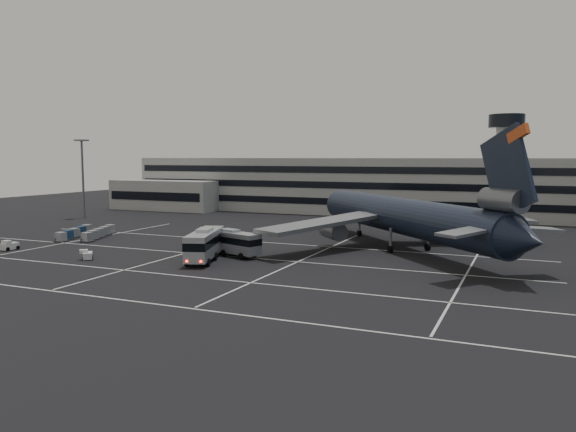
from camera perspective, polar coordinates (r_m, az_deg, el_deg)
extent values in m
plane|color=black|center=(78.69, -8.25, -4.48)|extent=(260.00, 260.00, 0.00)
cube|color=silver|center=(61.51, -19.18, -7.71)|extent=(90.00, 0.25, 0.01)
cube|color=silver|center=(70.55, -12.54, -5.77)|extent=(90.00, 0.25, 0.01)
cube|color=silver|center=(82.06, -6.78, -4.02)|extent=(90.00, 0.25, 0.01)
cube|color=silver|center=(94.25, -2.49, -2.68)|extent=(90.00, 0.25, 0.01)
cube|color=silver|center=(101.82, -20.95, -2.43)|extent=(0.25, 55.00, 0.01)
cube|color=silver|center=(86.85, -9.54, -3.51)|extent=(0.25, 55.00, 0.01)
cube|color=silver|center=(78.62, 1.57, -4.42)|extent=(0.25, 55.00, 0.01)
cube|color=silver|center=(73.46, 17.77, -5.45)|extent=(0.25, 55.00, 0.01)
cube|color=gray|center=(143.85, 6.97, 3.08)|extent=(120.00, 18.00, 14.00)
cube|color=black|center=(135.44, 5.86, 1.43)|extent=(118.00, 0.20, 1.60)
cube|color=black|center=(135.18, 5.88, 3.12)|extent=(118.00, 0.20, 1.60)
cube|color=black|center=(135.05, 5.90, 4.69)|extent=(118.00, 0.20, 1.60)
cube|color=gray|center=(155.46, -12.34, 2.09)|extent=(30.00, 10.00, 8.00)
cylinder|color=gray|center=(139.90, 21.15, 4.28)|extent=(4.40, 4.40, 22.00)
cylinder|color=black|center=(140.11, 21.33, 8.98)|extent=(8.00, 8.00, 3.00)
ellipsoid|color=#38332B|center=(257.59, 0.33, 0.49)|extent=(196.00, 140.00, 32.00)
ellipsoid|color=#38332B|center=(237.61, 20.71, -1.09)|extent=(252.00, 180.00, 44.00)
cylinder|color=slate|center=(139.14, -20.11, 3.48)|extent=(0.50, 0.50, 18.00)
cube|color=slate|center=(139.10, -20.25, 7.23)|extent=(2.40, 2.40, 0.35)
cylinder|color=black|center=(87.91, 11.61, -0.02)|extent=(36.16, 39.52, 5.60)
cone|color=black|center=(111.28, 4.88, 1.33)|extent=(7.17, 7.09, 5.60)
cone|color=black|center=(66.45, 23.07, -2.29)|extent=(7.09, 7.09, 5.04)
cube|color=black|center=(68.51, 21.39, 4.23)|extent=(6.69, 7.40, 10.97)
cube|color=#C4481A|center=(67.39, 22.35, 7.74)|extent=(2.56, 2.78, 2.24)
cylinder|color=#595B60|center=(69.05, 21.02, 1.51)|extent=(6.01, 6.27, 2.70)
cube|color=slate|center=(67.23, 17.86, -1.49)|extent=(7.02, 7.95, 0.87)
cube|color=slate|center=(72.48, 23.24, -1.16)|extent=(8.10, 6.51, 0.87)
cube|color=slate|center=(84.34, 3.53, -0.70)|extent=(14.65, 22.17, 1.75)
cylinder|color=#595B60|center=(88.44, 4.61, -1.51)|extent=(5.68, 5.90, 2.70)
cube|color=slate|center=(96.43, 17.46, -0.13)|extent=(22.56, 12.62, 1.75)
cylinder|color=#595B60|center=(97.38, 14.97, -1.00)|extent=(5.68, 5.90, 2.70)
cylinder|color=slate|center=(101.75, 7.27, -0.84)|extent=(0.44, 0.44, 3.00)
cylinder|color=black|center=(101.96, 7.26, -1.76)|extent=(1.11, 1.15, 1.10)
cylinder|color=slate|center=(84.99, 10.37, -2.23)|extent=(0.44, 0.44, 3.00)
cylinder|color=black|center=(85.24, 10.35, -3.33)|extent=(1.11, 1.15, 1.10)
cylinder|color=slate|center=(88.22, 14.02, -2.01)|extent=(0.44, 0.44, 3.00)
cylinder|color=black|center=(88.46, 14.00, -3.07)|extent=(1.11, 1.15, 1.10)
cone|color=black|center=(144.36, 26.65, 1.78)|extent=(6.87, 6.26, 5.60)
cube|color=#A1A3A9|center=(78.38, -8.43, -2.78)|extent=(6.75, 12.84, 3.43)
cube|color=black|center=(78.32, -8.44, -2.48)|extent=(6.83, 12.91, 1.09)
cube|color=#A1A3A9|center=(78.11, -8.46, -1.39)|extent=(2.84, 3.84, 0.40)
cylinder|color=black|center=(74.81, -10.25, -4.63)|extent=(0.70, 1.16, 1.10)
cylinder|color=black|center=(74.13, -8.11, -4.69)|extent=(0.70, 1.16, 1.10)
cylinder|color=black|center=(79.01, -9.43, -4.05)|extent=(0.70, 1.16, 1.10)
cylinder|color=black|center=(78.36, -7.39, -4.10)|extent=(0.70, 1.16, 1.10)
cylinder|color=black|center=(83.22, -8.69, -3.53)|extent=(0.70, 1.16, 1.10)
cylinder|color=black|center=(82.61, -6.75, -3.57)|extent=(0.70, 1.16, 1.10)
cube|color=#FF0C05|center=(72.78, -10.26, -4.54)|extent=(0.30, 0.18, 0.25)
cube|color=#FF0C05|center=(72.34, -8.85, -4.58)|extent=(0.30, 0.18, 0.25)
cube|color=#A1A3A9|center=(81.96, -5.91, -2.60)|extent=(11.01, 5.98, 2.95)
cube|color=black|center=(81.91, -5.92, -2.35)|extent=(11.09, 6.06, 0.93)
cube|color=#A1A3A9|center=(81.73, -5.93, -1.45)|extent=(3.31, 2.48, 0.34)
cylinder|color=black|center=(78.61, -4.77, -4.10)|extent=(0.99, 0.62, 0.94)
cylinder|color=black|center=(80.24, -3.47, -3.88)|extent=(0.99, 0.62, 0.94)
cylinder|color=black|center=(81.42, -6.56, -3.76)|extent=(0.99, 0.62, 0.94)
cylinder|color=black|center=(83.00, -5.26, -3.56)|extent=(0.99, 0.62, 0.94)
cylinder|color=black|center=(84.31, -8.22, -3.45)|extent=(0.99, 0.62, 0.94)
cylinder|color=black|center=(85.84, -6.94, -3.26)|extent=(0.99, 0.62, 0.94)
cube|color=silver|center=(96.25, -26.42, -2.76)|extent=(1.43, 2.50, 1.00)
cube|color=silver|center=(95.82, -26.70, -2.41)|extent=(1.26, 1.05, 0.56)
cylinder|color=black|center=(96.24, -27.05, -2.97)|extent=(0.27, 0.63, 0.62)
cylinder|color=black|center=(95.28, -26.60, -3.04)|extent=(0.27, 0.63, 0.62)
cylinder|color=black|center=(97.31, -26.22, -2.84)|extent=(0.27, 0.63, 0.62)
cylinder|color=black|center=(96.36, -25.77, -2.90)|extent=(0.27, 0.63, 0.62)
cube|color=silver|center=(83.30, -19.68, -3.80)|extent=(2.38, 2.46, 0.91)
cube|color=silver|center=(82.70, -19.71, -3.44)|extent=(1.43, 1.42, 0.50)
cylinder|color=black|center=(82.57, -20.07, -4.09)|extent=(0.54, 0.57, 0.56)
cylinder|color=black|center=(82.54, -19.30, -4.07)|extent=(0.54, 0.57, 0.56)
cylinder|color=black|center=(84.16, -20.04, -3.90)|extent=(0.54, 0.57, 0.56)
cylinder|color=black|center=(84.13, -19.28, -3.88)|extent=(0.54, 0.57, 0.56)
cube|color=#2D2D30|center=(101.99, -22.05, -2.38)|extent=(2.28, 2.44, 0.16)
cylinder|color=black|center=(101.99, -22.05, -2.41)|extent=(0.09, 0.18, 0.18)
cube|color=gray|center=(101.88, -22.07, -1.94)|extent=(1.78, 1.78, 1.43)
cube|color=#2D2D30|center=(100.21, -19.73, -2.43)|extent=(2.28, 2.44, 0.16)
cylinder|color=black|center=(100.22, -19.73, -2.46)|extent=(0.09, 0.18, 0.18)
cube|color=gray|center=(100.10, -19.75, -1.98)|extent=(1.78, 1.78, 1.43)
cube|color=#2D2D30|center=(104.40, -21.44, -2.17)|extent=(2.28, 2.44, 0.16)
cylinder|color=black|center=(104.40, -21.44, -2.20)|extent=(0.09, 0.18, 0.18)
cube|color=navy|center=(104.29, -21.46, -1.74)|extent=(1.78, 1.78, 1.43)
cube|color=#2D2D30|center=(102.66, -19.17, -2.22)|extent=(2.28, 2.44, 0.16)
cylinder|color=black|center=(102.67, -19.17, -2.25)|extent=(0.09, 0.18, 0.18)
cube|color=gray|center=(102.56, -19.18, -1.78)|extent=(1.78, 1.78, 1.43)
cube|color=#2D2D30|center=(106.82, -20.86, -1.97)|extent=(2.28, 2.44, 0.16)
cylinder|color=black|center=(106.83, -20.86, -2.00)|extent=(0.09, 0.18, 0.18)
cube|color=gray|center=(106.72, -20.87, -1.55)|extent=(1.78, 1.78, 1.43)
cube|color=#2D2D30|center=(105.13, -18.63, -2.01)|extent=(2.28, 2.44, 0.16)
cylinder|color=black|center=(105.13, -18.63, -2.04)|extent=(0.09, 0.18, 0.18)
cube|color=gray|center=(105.02, -18.64, -1.59)|extent=(1.78, 1.78, 1.43)
cube|color=#2D2D30|center=(109.26, -20.30, -1.78)|extent=(2.28, 2.44, 0.16)
cylinder|color=black|center=(109.26, -20.30, -1.81)|extent=(0.09, 0.18, 0.18)
cube|color=navy|center=(109.16, -20.32, -1.37)|extent=(1.78, 1.78, 1.43)
cube|color=#2D2D30|center=(107.60, -18.11, -1.82)|extent=(2.28, 2.44, 0.16)
cylinder|color=black|center=(107.61, -18.11, -1.85)|extent=(0.09, 0.18, 0.18)
cube|color=gray|center=(107.50, -18.13, -1.40)|extent=(1.78, 1.78, 1.43)
cube|color=#2D2D30|center=(111.70, -19.77, -1.60)|extent=(2.28, 2.44, 0.16)
cylinder|color=black|center=(111.71, -19.77, -1.63)|extent=(0.09, 0.18, 0.18)
cube|color=gray|center=(111.60, -19.78, -1.19)|extent=(1.78, 1.78, 1.43)
cube|color=#2D2D30|center=(110.08, -17.62, -1.63)|extent=(2.28, 2.44, 0.16)
cylinder|color=black|center=(110.09, -17.62, -1.66)|extent=(0.09, 0.18, 0.18)
cube|color=gray|center=(109.98, -17.64, -1.22)|extent=(1.78, 1.78, 1.43)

